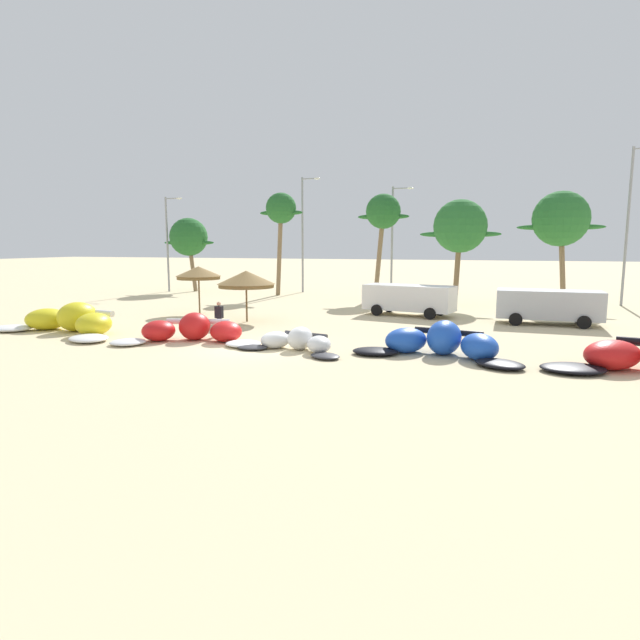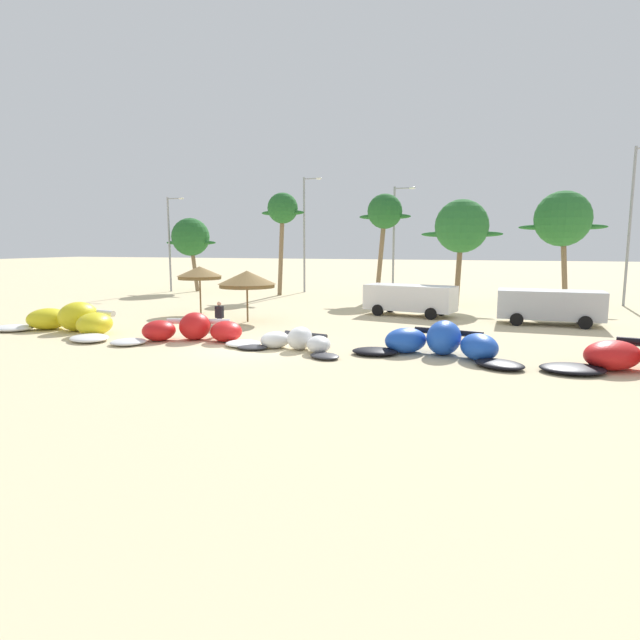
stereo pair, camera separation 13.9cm
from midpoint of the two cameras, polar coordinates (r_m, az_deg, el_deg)
ground_plane at (r=22.16m, az=-7.92°, el=-2.98°), size 260.00×260.00×0.00m
kite_far_left at (r=28.46m, az=-25.55°, el=-0.10°), size 8.06×4.49×1.45m
kite_left at (r=24.00m, az=-13.81°, el=-1.13°), size 6.66×3.96×1.24m
kite_left_of_center at (r=21.31m, az=-2.70°, el=-2.38°), size 4.82×2.75×0.93m
kite_center at (r=20.74m, az=12.82°, el=-2.43°), size 6.67×3.69×1.34m
beach_umbrella_near_van at (r=33.32m, az=-13.12°, el=4.99°), size 2.76×2.76×2.93m
beach_umbrella_middle at (r=29.36m, az=-8.13°, el=4.40°), size 3.20×3.20×2.83m
parked_van at (r=30.62m, az=23.14°, el=1.59°), size 5.31×2.37×1.84m
parked_car_second at (r=32.14m, az=9.27°, el=2.42°), size 5.62×3.01×1.84m
person_near_kites at (r=25.07m, az=-11.00°, el=0.15°), size 0.36×0.24×1.62m
palm_leftmost at (r=49.87m, az=-14.09°, el=8.65°), size 5.13×3.42×6.64m
palm_left at (r=44.47m, az=-4.34°, el=11.70°), size 3.78×2.52×8.48m
palm_left_of_gap at (r=42.10m, az=6.75°, el=11.38°), size 4.06×2.71×8.16m
palm_center_left at (r=37.92m, az=14.81°, el=9.71°), size 5.46×3.64×7.32m
palm_center_right at (r=40.69m, az=24.51°, el=9.86°), size 5.72×3.81×7.93m
lamppost_west at (r=49.89m, az=-16.13°, el=8.43°), size 1.78×0.24×8.45m
lamppost_west_center at (r=47.36m, az=-1.85°, el=9.77°), size 1.73×0.24×10.08m
lamppost_east_center at (r=44.87m, az=7.90°, el=9.08°), size 1.80×0.24×8.97m
lamppost_east at (r=42.39m, az=30.37°, el=9.31°), size 1.48×0.24×10.79m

